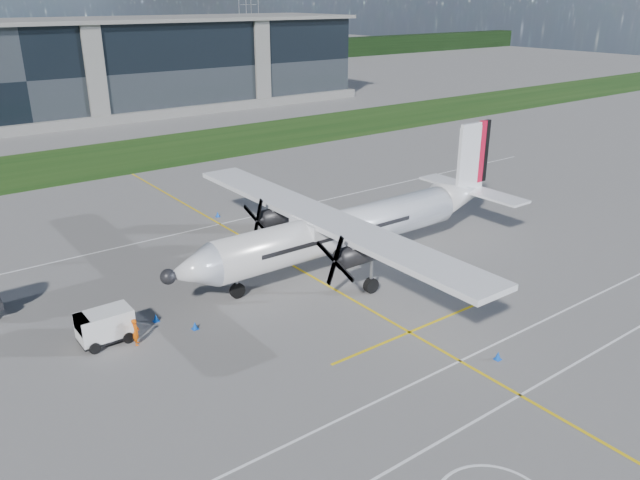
# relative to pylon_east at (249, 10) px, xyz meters

# --- Properties ---
(ground) EXTENTS (400.00, 400.00, 0.00)m
(ground) POSITION_rel_pylon_east_xyz_m (-85.00, -110.00, -15.00)
(ground) COLOR slate
(ground) RESTS_ON ground
(grass_strip) EXTENTS (400.00, 18.00, 0.04)m
(grass_strip) POSITION_rel_pylon_east_xyz_m (-85.00, -102.00, -14.98)
(grass_strip) COLOR #17390F
(grass_strip) RESTS_ON ground
(terminal_building) EXTENTS (120.00, 20.00, 15.00)m
(terminal_building) POSITION_rel_pylon_east_xyz_m (-85.00, -70.00, -7.50)
(terminal_building) COLOR black
(terminal_building) RESTS_ON ground
(pylon_east) EXTENTS (9.00, 4.60, 30.00)m
(pylon_east) POSITION_rel_pylon_east_xyz_m (0.00, 0.00, 0.00)
(pylon_east) COLOR gray
(pylon_east) RESTS_ON ground
(yellow_taxiway_centerline) EXTENTS (0.20, 70.00, 0.01)m
(yellow_taxiway_centerline) POSITION_rel_pylon_east_xyz_m (-82.00, -140.00, -14.99)
(yellow_taxiway_centerline) COLOR yellow
(yellow_taxiway_centerline) RESTS_ON ground
(white_lane_line) EXTENTS (90.00, 0.15, 0.01)m
(white_lane_line) POSITION_rel_pylon_east_xyz_m (-85.00, -164.00, -14.99)
(white_lane_line) COLOR white
(white_lane_line) RESTS_ON ground
(turboprop_aircraft) EXTENTS (29.87, 30.97, 9.29)m
(turboprop_aircraft) POSITION_rel_pylon_east_xyz_m (-78.06, -145.70, -10.35)
(turboprop_aircraft) COLOR white
(turboprop_aircraft) RESTS_ON ground
(baggage_tug) EXTENTS (3.28, 1.97, 1.97)m
(baggage_tug) POSITION_rel_pylon_east_xyz_m (-97.05, -146.10, -14.02)
(baggage_tug) COLOR silver
(baggage_tug) RESTS_ON ground
(ground_crew_person) EXTENTS (0.82, 0.93, 1.89)m
(ground_crew_person) POSITION_rel_pylon_east_xyz_m (-95.75, -147.44, -14.05)
(ground_crew_person) COLOR #F25907
(ground_crew_person) RESTS_ON ground
(safety_cone_nose_port) EXTENTS (0.36, 0.36, 0.50)m
(safety_cone_nose_port) POSITION_rel_pylon_east_xyz_m (-92.23, -147.86, -14.75)
(safety_cone_nose_port) COLOR blue
(safety_cone_nose_port) RESTS_ON ground
(safety_cone_fwd) EXTENTS (0.36, 0.36, 0.50)m
(safety_cone_fwd) POSITION_rel_pylon_east_xyz_m (-93.76, -145.51, -14.75)
(safety_cone_fwd) COLOR blue
(safety_cone_fwd) RESTS_ON ground
(safety_cone_stbdwing) EXTENTS (0.36, 0.36, 0.50)m
(safety_cone_stbdwing) POSITION_rel_pylon_east_xyz_m (-81.23, -130.12, -14.75)
(safety_cone_stbdwing) COLOR blue
(safety_cone_stbdwing) RESTS_ON ground
(safety_cone_portwing) EXTENTS (0.36, 0.36, 0.50)m
(safety_cone_portwing) POSITION_rel_pylon_east_xyz_m (-80.18, -161.14, -14.75)
(safety_cone_portwing) COLOR blue
(safety_cone_portwing) RESTS_ON ground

